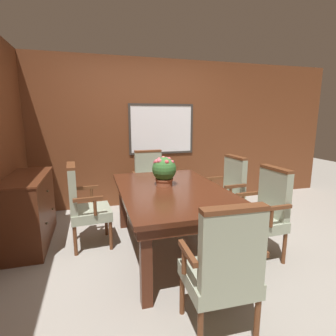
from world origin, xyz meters
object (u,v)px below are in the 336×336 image
at_px(chair_right_near, 265,210).
at_px(potted_plant, 164,170).
at_px(chair_left_far, 84,203).
at_px(chair_head_far, 150,180).
at_px(sideboard_cabinet, 30,210).
at_px(chair_right_far, 227,190).
at_px(dining_table, 172,196).
at_px(chair_head_near, 224,267).

distance_m(chair_right_near, potted_plant, 1.17).
xyz_separation_m(chair_left_far, chair_head_far, (0.97, 0.88, 0.00)).
height_order(chair_head_far, sideboard_cabinet, chair_head_far).
xyz_separation_m(chair_right_near, chair_head_far, (-0.90, 1.66, 0.00)).
xyz_separation_m(chair_right_far, sideboard_cabinet, (-2.50, 0.21, -0.11)).
xyz_separation_m(dining_table, chair_head_near, (-0.02, -1.25, -0.12)).
relative_size(dining_table, potted_plant, 5.50).
bearing_deg(chair_left_far, potted_plant, -109.08).
bearing_deg(chair_right_near, potted_plant, -121.37).
height_order(chair_right_near, chair_head_far, same).
bearing_deg(chair_head_near, chair_left_far, -58.33).
height_order(dining_table, sideboard_cabinet, sideboard_cabinet).
xyz_separation_m(chair_head_far, potted_plant, (-0.07, -1.12, 0.38)).
bearing_deg(chair_head_far, sideboard_cabinet, -158.26).
xyz_separation_m(chair_right_near, sideboard_cabinet, (-2.49, 1.03, -0.11)).
distance_m(chair_head_far, potted_plant, 1.18).
bearing_deg(chair_right_far, dining_table, -69.28).
distance_m(chair_right_far, sideboard_cabinet, 2.51).
bearing_deg(chair_head_far, chair_left_far, -137.77).
relative_size(chair_right_near, chair_right_far, 1.00).
bearing_deg(dining_table, chair_right_near, -23.21).
relative_size(chair_right_near, potted_plant, 3.00).
distance_m(chair_right_near, chair_head_far, 1.89).
bearing_deg(chair_right_far, potted_plant, -78.22).
height_order(chair_head_far, chair_head_near, same).
xyz_separation_m(dining_table, chair_head_far, (0.02, 1.27, -0.12)).
height_order(chair_left_far, chair_right_far, same).
distance_m(chair_left_far, chair_right_near, 2.03).
height_order(chair_right_near, chair_head_near, same).
distance_m(dining_table, chair_head_near, 1.25).
height_order(dining_table, chair_head_far, chair_head_far).
distance_m(chair_left_far, chair_head_near, 1.88).
relative_size(chair_head_far, chair_head_near, 1.00).
relative_size(chair_head_near, sideboard_cabinet, 0.89).
height_order(dining_table, chair_right_far, chair_right_far).
height_order(chair_left_far, chair_right_near, same).
xyz_separation_m(chair_head_far, chair_head_near, (-0.04, -2.51, 0.00)).
height_order(potted_plant, sideboard_cabinet, potted_plant).
xyz_separation_m(chair_right_far, potted_plant, (-0.97, -0.28, 0.38)).
relative_size(dining_table, chair_right_far, 1.83).
bearing_deg(potted_plant, chair_head_near, -88.87).
distance_m(chair_head_far, sideboard_cabinet, 1.72).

